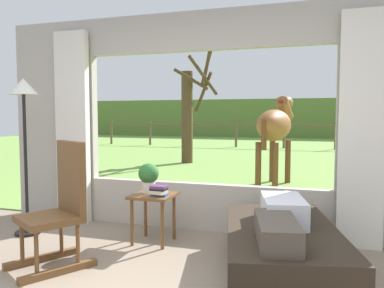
% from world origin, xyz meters
% --- Properties ---
extents(back_wall_with_window, '(5.20, 0.12, 2.55)m').
position_xyz_m(back_wall_with_window, '(0.00, 2.26, 1.25)').
color(back_wall_with_window, '#ADA599').
rests_on(back_wall_with_window, ground_plane).
extents(curtain_panel_left, '(0.44, 0.10, 2.40)m').
position_xyz_m(curtain_panel_left, '(-1.69, 2.12, 1.20)').
color(curtain_panel_left, silver).
rests_on(curtain_panel_left, ground_plane).
extents(curtain_panel_right, '(0.44, 0.10, 2.40)m').
position_xyz_m(curtain_panel_right, '(1.69, 2.12, 1.20)').
color(curtain_panel_right, silver).
rests_on(curtain_panel_right, ground_plane).
extents(outdoor_pasture_lawn, '(36.00, 21.68, 0.02)m').
position_xyz_m(outdoor_pasture_lawn, '(0.00, 13.16, 0.01)').
color(outdoor_pasture_lawn, '#759E47').
rests_on(outdoor_pasture_lawn, ground_plane).
extents(distant_hill_ridge, '(36.00, 2.00, 2.40)m').
position_xyz_m(distant_hill_ridge, '(0.00, 23.00, 1.20)').
color(distant_hill_ridge, '#5B7535').
rests_on(distant_hill_ridge, ground_plane).
extents(recliner_sofa, '(1.25, 1.85, 0.42)m').
position_xyz_m(recliner_sofa, '(0.99, 1.15, 0.22)').
color(recliner_sofa, black).
rests_on(recliner_sofa, ground_plane).
extents(reclining_person, '(0.46, 1.43, 0.22)m').
position_xyz_m(reclining_person, '(0.99, 1.10, 0.52)').
color(reclining_person, silver).
rests_on(reclining_person, recliner_sofa).
extents(rocking_chair, '(0.75, 0.82, 1.12)m').
position_xyz_m(rocking_chair, '(-0.92, 0.79, 0.55)').
color(rocking_chair, brown).
rests_on(rocking_chair, ground_plane).
extents(side_table, '(0.44, 0.44, 0.52)m').
position_xyz_m(side_table, '(-0.38, 1.63, 0.43)').
color(side_table, brown).
rests_on(side_table, ground_plane).
extents(potted_plant, '(0.22, 0.22, 0.32)m').
position_xyz_m(potted_plant, '(-0.46, 1.69, 0.70)').
color(potted_plant, silver).
rests_on(potted_plant, side_table).
extents(book_stack, '(0.18, 0.16, 0.11)m').
position_xyz_m(book_stack, '(-0.29, 1.57, 0.57)').
color(book_stack, '#23478C').
rests_on(book_stack, side_table).
extents(floor_lamp_left, '(0.32, 0.32, 1.77)m').
position_xyz_m(floor_lamp_left, '(-1.87, 1.47, 1.43)').
color(floor_lamp_left, black).
rests_on(floor_lamp_left, ground_plane).
extents(horse, '(0.79, 1.82, 1.73)m').
position_xyz_m(horse, '(0.51, 5.49, 1.16)').
color(horse, brown).
rests_on(horse, outdoor_pasture_lawn).
extents(pasture_tree, '(1.06, 1.74, 3.13)m').
position_xyz_m(pasture_tree, '(-2.15, 8.36, 1.52)').
color(pasture_tree, '#4C3823').
rests_on(pasture_tree, outdoor_pasture_lawn).
extents(pasture_fence_line, '(16.10, 0.10, 1.10)m').
position_xyz_m(pasture_fence_line, '(0.00, 14.30, 0.74)').
color(pasture_fence_line, brown).
rests_on(pasture_fence_line, outdoor_pasture_lawn).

